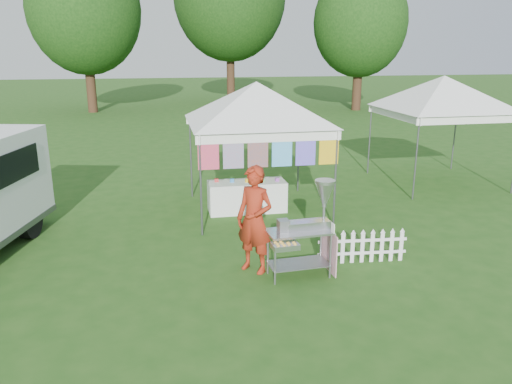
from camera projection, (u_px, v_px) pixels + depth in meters
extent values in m
plane|color=#224F16|center=(296.00, 272.00, 8.59)|extent=(120.00, 120.00, 0.00)
cylinder|color=#59595E|center=(201.00, 186.00, 10.00)|extent=(0.04, 0.04, 2.10)
cylinder|color=#59595E|center=(335.00, 179.00, 10.53)|extent=(0.04, 0.04, 2.10)
cylinder|color=#59595E|center=(191.00, 157.00, 12.68)|extent=(0.04, 0.04, 2.10)
cylinder|color=#59595E|center=(299.00, 153.00, 13.21)|extent=(0.04, 0.04, 2.10)
cube|color=white|center=(270.00, 137.00, 10.00)|extent=(3.00, 0.03, 0.22)
cube|color=white|center=(246.00, 118.00, 12.68)|extent=(3.00, 0.03, 0.22)
pyramid|color=white|center=(256.00, 81.00, 11.06)|extent=(4.24, 4.24, 0.90)
cylinder|color=#59595E|center=(270.00, 133.00, 9.98)|extent=(3.00, 0.03, 0.03)
cube|color=#C0188C|center=(208.00, 152.00, 9.84)|extent=(0.42, 0.01, 0.70)
cube|color=#34B4C4|center=(233.00, 151.00, 9.94)|extent=(0.42, 0.01, 0.70)
cube|color=#E6510C|center=(258.00, 150.00, 10.03)|extent=(0.42, 0.01, 0.70)
cube|color=blue|center=(282.00, 150.00, 10.12)|extent=(0.42, 0.01, 0.70)
cube|color=purple|center=(306.00, 149.00, 10.21)|extent=(0.42, 0.01, 0.70)
cube|color=orange|center=(329.00, 148.00, 10.31)|extent=(0.42, 0.01, 0.70)
cylinder|color=#59595E|center=(416.00, 159.00, 12.44)|extent=(0.04, 0.04, 2.10)
cylinder|color=#59595E|center=(370.00, 139.00, 15.11)|extent=(0.04, 0.04, 2.10)
cylinder|color=#59595E|center=(454.00, 136.00, 15.64)|extent=(0.04, 0.04, 2.10)
cube|color=white|center=(472.00, 119.00, 12.44)|extent=(3.00, 0.03, 0.22)
cube|color=white|center=(415.00, 107.00, 15.11)|extent=(3.00, 0.03, 0.22)
pyramid|color=white|center=(445.00, 75.00, 13.50)|extent=(4.24, 4.24, 0.90)
cylinder|color=#59595E|center=(472.00, 116.00, 12.41)|extent=(3.00, 0.03, 0.03)
cylinder|color=#352213|center=(90.00, 79.00, 29.56)|extent=(0.56, 0.56, 3.96)
ellipsoid|color=#295417|center=(84.00, 9.00, 28.48)|extent=(6.40, 6.40, 7.36)
cylinder|color=#352213|center=(231.00, 67.00, 34.88)|extent=(0.56, 0.56, 4.84)
cylinder|color=#352213|center=(357.00, 81.00, 30.70)|extent=(0.56, 0.56, 3.52)
ellipsoid|color=#295417|center=(361.00, 22.00, 29.75)|extent=(5.60, 5.60, 6.44)
cylinder|color=gray|center=(275.00, 262.00, 8.03)|extent=(0.04, 0.04, 0.79)
cylinder|color=gray|center=(330.00, 256.00, 8.26)|extent=(0.04, 0.04, 0.79)
cylinder|color=gray|center=(268.00, 252.00, 8.43)|extent=(0.04, 0.04, 0.79)
cylinder|color=gray|center=(321.00, 246.00, 8.66)|extent=(0.04, 0.04, 0.79)
cube|color=gray|center=(299.00, 264.00, 8.39)|extent=(1.04, 0.56, 0.01)
cube|color=#B7B7BC|center=(299.00, 232.00, 8.24)|extent=(1.09, 0.59, 0.04)
cube|color=#B7B7BC|center=(308.00, 225.00, 8.29)|extent=(0.76, 0.27, 0.13)
cube|color=gray|center=(283.00, 226.00, 8.18)|extent=(0.19, 0.20, 0.19)
cylinder|color=gray|center=(324.00, 206.00, 8.27)|extent=(0.05, 0.05, 0.79)
cone|color=#B7B7BC|center=(325.00, 193.00, 8.21)|extent=(0.34, 0.34, 0.35)
cylinder|color=#B7B7BC|center=(325.00, 182.00, 8.16)|extent=(0.36, 0.36, 0.05)
cube|color=#B7B7BC|center=(285.00, 246.00, 7.86)|extent=(0.44, 0.29, 0.09)
cube|color=pink|center=(329.00, 251.00, 8.48)|extent=(0.06, 0.66, 0.72)
cube|color=white|center=(333.00, 228.00, 8.09)|extent=(0.02, 0.12, 0.16)
imported|color=maroon|center=(255.00, 220.00, 8.40)|extent=(0.79, 0.79, 1.85)
cube|color=black|center=(2.00, 151.00, 10.66)|extent=(1.72, 0.45, 0.57)
cylinder|color=black|center=(29.00, 221.00, 10.06)|extent=(0.39, 0.74, 0.70)
cube|color=white|center=(323.00, 249.00, 8.83)|extent=(0.07, 0.03, 0.56)
cube|color=white|center=(333.00, 249.00, 8.85)|extent=(0.07, 0.03, 0.56)
cube|color=white|center=(343.00, 249.00, 8.87)|extent=(0.07, 0.03, 0.56)
cube|color=white|center=(352.00, 248.00, 8.89)|extent=(0.07, 0.03, 0.56)
cube|color=white|center=(362.00, 248.00, 8.90)|extent=(0.07, 0.03, 0.56)
cube|color=white|center=(372.00, 247.00, 8.92)|extent=(0.07, 0.03, 0.56)
cube|color=white|center=(382.00, 247.00, 8.94)|extent=(0.07, 0.03, 0.56)
cube|color=white|center=(391.00, 246.00, 8.96)|extent=(0.07, 0.03, 0.56)
cube|color=white|center=(401.00, 246.00, 8.98)|extent=(0.07, 0.03, 0.56)
cube|color=white|center=(362.00, 253.00, 8.93)|extent=(1.62, 0.16, 0.05)
cube|color=white|center=(363.00, 240.00, 8.87)|extent=(1.62, 0.16, 0.05)
cube|color=white|center=(247.00, 196.00, 11.73)|extent=(1.80, 0.70, 0.72)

